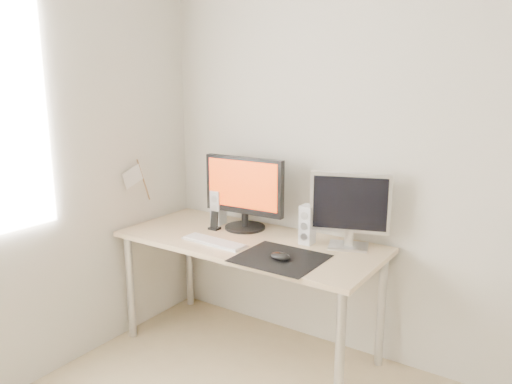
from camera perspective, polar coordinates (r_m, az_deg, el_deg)
The scene contains 11 objects.
wall_back at distance 2.84m, azimuth 19.27°, elevation 3.52°, with size 3.50×3.50×0.00m, color silver.
mousepad at distance 2.71m, azimuth 2.75°, elevation -7.56°, with size 0.45×0.40×0.00m, color black.
mouse at distance 2.67m, azimuth 2.79°, elevation -7.38°, with size 0.12×0.07×0.04m, color black.
desk at distance 3.04m, azimuth -0.81°, elevation -6.83°, with size 1.60×0.70×0.73m.
main_monitor at distance 3.15m, azimuth -1.37°, elevation 0.19°, with size 0.55×0.27×0.47m.
second_monitor at distance 2.85m, azimuth 10.69°, elevation -1.68°, with size 0.44×0.22×0.43m.
speaker_left at distance 3.30m, azimuth -4.34°, elevation -1.73°, with size 0.07×0.09×0.23m.
speaker_right at distance 2.92m, azimuth 5.90°, elevation -3.74°, with size 0.07×0.09×0.23m.
keyboard at distance 2.96m, azimuth -4.82°, elevation -5.68°, with size 0.42×0.14×0.02m.
phone_dock at distance 3.20m, azimuth -4.77°, elevation -3.66°, with size 0.07×0.06×0.12m.
pennant at distance 3.33m, azimuth -13.53°, elevation 1.66°, with size 0.01×0.23×0.29m.
Camera 1 is at (0.69, -0.97, 1.68)m, focal length 35.00 mm.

